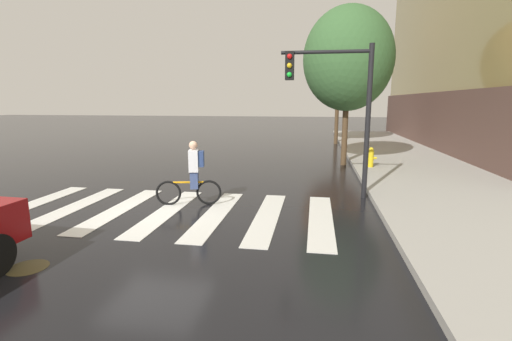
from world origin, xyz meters
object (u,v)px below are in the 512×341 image
(traffic_light_near, at_px, (338,95))
(street_tree_near, at_px, (348,59))
(street_tree_mid, at_px, (339,65))
(manhole_cover, at_px, (28,267))
(cyclist, at_px, (193,173))
(fire_hydrant, at_px, (371,157))

(traffic_light_near, distance_m, street_tree_near, 5.71)
(street_tree_mid, bearing_deg, manhole_cover, -107.21)
(manhole_cover, relative_size, street_tree_near, 0.10)
(street_tree_near, bearing_deg, manhole_cover, -118.03)
(cyclist, height_order, fire_hydrant, cyclist)
(street_tree_near, distance_m, street_tree_mid, 8.18)
(street_tree_near, xyz_separation_m, street_tree_mid, (0.09, 8.16, 0.57))
(fire_hydrant, distance_m, street_tree_mid, 10.36)
(manhole_cover, height_order, street_tree_near, street_tree_near)
(cyclist, relative_size, fire_hydrant, 2.17)
(street_tree_near, height_order, street_tree_mid, street_tree_mid)
(manhole_cover, xyz_separation_m, street_tree_near, (5.83, 10.95, 4.39))
(cyclist, height_order, street_tree_near, street_tree_near)
(cyclist, height_order, street_tree_mid, street_tree_mid)
(manhole_cover, distance_m, cyclist, 4.35)
(cyclist, xyz_separation_m, fire_hydrant, (5.30, 5.78, -0.31))
(manhole_cover, xyz_separation_m, fire_hydrant, (6.78, 9.78, 0.53))
(cyclist, height_order, traffic_light_near, traffic_light_near)
(fire_hydrant, bearing_deg, cyclist, -132.53)
(manhole_cover, relative_size, street_tree_mid, 0.09)
(traffic_light_near, height_order, street_tree_mid, street_tree_mid)
(traffic_light_near, relative_size, fire_hydrant, 5.38)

